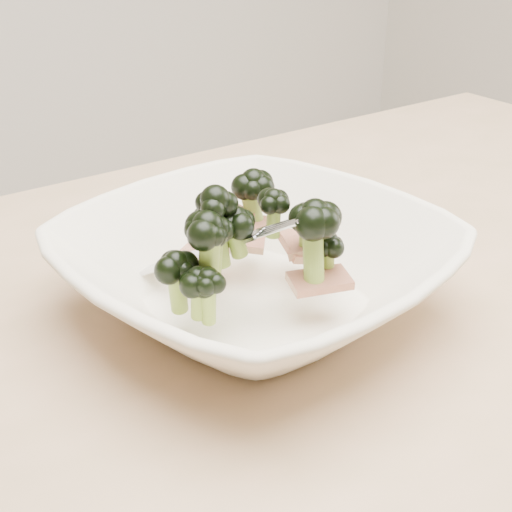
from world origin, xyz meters
The scene contains 2 objects.
dining_table centered at (0.00, 0.00, 0.65)m, with size 1.20×0.80×0.75m.
broccoli_dish centered at (-0.12, 0.03, 0.79)m, with size 0.36×0.36×0.13m.
Camera 1 is at (-0.42, -0.40, 1.07)m, focal length 50.00 mm.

